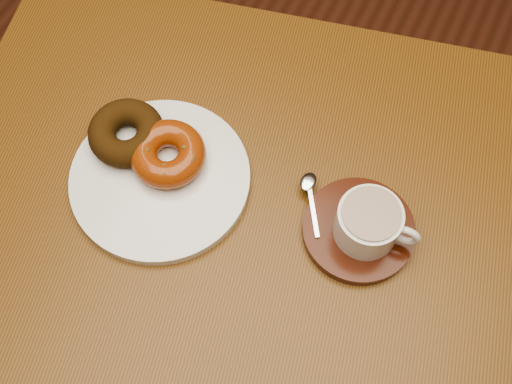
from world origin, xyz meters
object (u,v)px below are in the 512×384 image
at_px(donut_plate, 160,179).
at_px(saucer, 358,230).
at_px(coffee_cup, 369,223).
at_px(cafe_table, 244,228).

xyz_separation_m(donut_plate, saucer, (0.27, 0.05, 0.00)).
height_order(saucer, coffee_cup, coffee_cup).
relative_size(cafe_table, donut_plate, 3.92).
xyz_separation_m(saucer, coffee_cup, (0.01, -0.00, 0.04)).
bearing_deg(saucer, coffee_cup, -5.92).
bearing_deg(donut_plate, saucer, 9.70).
distance_m(cafe_table, saucer, 0.21).
height_order(cafe_table, coffee_cup, coffee_cup).
height_order(cafe_table, saucer, saucer).
distance_m(cafe_table, coffee_cup, 0.24).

